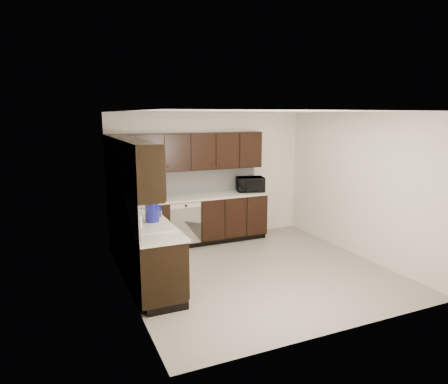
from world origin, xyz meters
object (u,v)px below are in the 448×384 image
at_px(sink, 151,230).
at_px(toaster_oven, 124,196).
at_px(storage_bin, 134,204).
at_px(blue_pitcher, 152,213).
at_px(microwave, 250,184).

xyz_separation_m(sink, toaster_oven, (-0.07, 1.68, 0.17)).
xyz_separation_m(storage_bin, blue_pitcher, (0.07, -0.95, 0.06)).
bearing_deg(storage_bin, blue_pitcher, -85.52).
relative_size(sink, microwave, 1.55).
height_order(sink, blue_pitcher, blue_pitcher).
bearing_deg(microwave, sink, -131.50).
bearing_deg(sink, microwave, 34.79).
height_order(toaster_oven, blue_pitcher, blue_pitcher).
relative_size(storage_bin, blue_pitcher, 1.43).
relative_size(sink, blue_pitcher, 2.80).
bearing_deg(blue_pitcher, microwave, 36.40).
xyz_separation_m(sink, storage_bin, (-0.01, 1.08, 0.14)).
relative_size(toaster_oven, blue_pitcher, 1.16).
bearing_deg(sink, blue_pitcher, 65.66).
distance_m(toaster_oven, blue_pitcher, 1.55).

